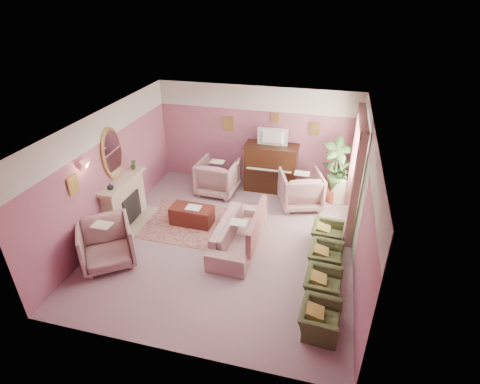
% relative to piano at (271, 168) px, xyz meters
% --- Properties ---
extents(floor, '(5.50, 6.00, 0.01)m').
position_rel_piano_xyz_m(floor, '(-0.50, -2.68, -0.65)').
color(floor, gray).
rests_on(floor, ground).
extents(ceiling, '(5.50, 6.00, 0.01)m').
position_rel_piano_xyz_m(ceiling, '(-0.50, -2.68, 2.15)').
color(ceiling, silver).
rests_on(ceiling, wall_back).
extents(wall_back, '(5.50, 0.02, 2.80)m').
position_rel_piano_xyz_m(wall_back, '(-0.50, 0.32, 0.75)').
color(wall_back, '#7D4A68').
rests_on(wall_back, floor).
extents(wall_front, '(5.50, 0.02, 2.80)m').
position_rel_piano_xyz_m(wall_front, '(-0.50, -5.68, 0.75)').
color(wall_front, '#7D4A68').
rests_on(wall_front, floor).
extents(wall_left, '(0.02, 6.00, 2.80)m').
position_rel_piano_xyz_m(wall_left, '(-3.25, -2.68, 0.75)').
color(wall_left, '#7D4A68').
rests_on(wall_left, floor).
extents(wall_right, '(0.02, 6.00, 2.80)m').
position_rel_piano_xyz_m(wall_right, '(2.25, -2.68, 0.75)').
color(wall_right, '#7D4A68').
rests_on(wall_right, floor).
extents(picture_rail_band, '(5.50, 0.01, 0.65)m').
position_rel_piano_xyz_m(picture_rail_band, '(-0.50, 0.31, 1.82)').
color(picture_rail_band, silver).
rests_on(picture_rail_band, wall_back).
extents(stripe_panel, '(0.01, 3.00, 2.15)m').
position_rel_piano_xyz_m(stripe_panel, '(2.23, -1.38, 0.42)').
color(stripe_panel, '#A2B78E').
rests_on(stripe_panel, wall_right).
extents(fireplace_surround, '(0.30, 1.40, 1.10)m').
position_rel_piano_xyz_m(fireplace_surround, '(-3.09, -2.48, -0.10)').
color(fireplace_surround, '#C3AF92').
rests_on(fireplace_surround, floor).
extents(fireplace_inset, '(0.18, 0.72, 0.68)m').
position_rel_piano_xyz_m(fireplace_inset, '(-2.99, -2.48, -0.25)').
color(fireplace_inset, black).
rests_on(fireplace_inset, floor).
extents(fire_ember, '(0.06, 0.54, 0.10)m').
position_rel_piano_xyz_m(fire_ember, '(-2.95, -2.48, -0.43)').
color(fire_ember, '#FF3119').
rests_on(fire_ember, floor).
extents(mantel_shelf, '(0.40, 1.55, 0.07)m').
position_rel_piano_xyz_m(mantel_shelf, '(-3.06, -2.48, 0.47)').
color(mantel_shelf, '#C3AF92').
rests_on(mantel_shelf, fireplace_surround).
extents(hearth, '(0.55, 1.50, 0.02)m').
position_rel_piano_xyz_m(hearth, '(-2.89, -2.48, -0.64)').
color(hearth, '#C3AF92').
rests_on(hearth, floor).
extents(mirror_frame, '(0.04, 0.72, 1.20)m').
position_rel_piano_xyz_m(mirror_frame, '(-3.20, -2.48, 1.15)').
color(mirror_frame, '#E0C35B').
rests_on(mirror_frame, wall_left).
extents(mirror_glass, '(0.01, 0.60, 1.06)m').
position_rel_piano_xyz_m(mirror_glass, '(-3.17, -2.48, 1.15)').
color(mirror_glass, silver).
rests_on(mirror_glass, wall_left).
extents(sconce_shade, '(0.20, 0.20, 0.16)m').
position_rel_piano_xyz_m(sconce_shade, '(-3.12, -3.53, 1.33)').
color(sconce_shade, '#E1856A').
rests_on(sconce_shade, wall_left).
extents(piano, '(1.40, 0.60, 1.30)m').
position_rel_piano_xyz_m(piano, '(0.00, 0.00, 0.00)').
color(piano, black).
rests_on(piano, floor).
extents(piano_keyshelf, '(1.30, 0.12, 0.06)m').
position_rel_piano_xyz_m(piano_keyshelf, '(-0.00, -0.35, 0.07)').
color(piano_keyshelf, black).
rests_on(piano_keyshelf, piano).
extents(piano_keys, '(1.20, 0.08, 0.02)m').
position_rel_piano_xyz_m(piano_keys, '(0.00, -0.35, 0.11)').
color(piano_keys, silver).
rests_on(piano_keys, piano).
extents(piano_top, '(1.45, 0.65, 0.04)m').
position_rel_piano_xyz_m(piano_top, '(0.00, 0.00, 0.66)').
color(piano_top, black).
rests_on(piano_top, piano).
extents(television, '(0.80, 0.12, 0.48)m').
position_rel_piano_xyz_m(television, '(0.00, -0.05, 0.95)').
color(television, black).
rests_on(television, piano).
extents(print_back_left, '(0.30, 0.03, 0.38)m').
position_rel_piano_xyz_m(print_back_left, '(-1.30, 0.28, 1.07)').
color(print_back_left, '#E0C35B').
rests_on(print_back_left, wall_back).
extents(print_back_right, '(0.26, 0.03, 0.34)m').
position_rel_piano_xyz_m(print_back_right, '(1.05, 0.28, 1.13)').
color(print_back_right, '#E0C35B').
rests_on(print_back_right, wall_back).
extents(print_back_mid, '(0.22, 0.03, 0.26)m').
position_rel_piano_xyz_m(print_back_mid, '(0.00, 0.28, 1.35)').
color(print_back_mid, '#E0C35B').
rests_on(print_back_mid, wall_back).
extents(print_left_wall, '(0.03, 0.28, 0.36)m').
position_rel_piano_xyz_m(print_left_wall, '(-3.21, -3.88, 1.07)').
color(print_left_wall, '#E0C35B').
rests_on(print_left_wall, wall_left).
extents(window_blind, '(0.03, 1.40, 1.80)m').
position_rel_piano_xyz_m(window_blind, '(2.20, -1.13, 1.05)').
color(window_blind, silver).
rests_on(window_blind, wall_right).
extents(curtain_left, '(0.16, 0.34, 2.60)m').
position_rel_piano_xyz_m(curtain_left, '(2.12, -2.05, 0.65)').
color(curtain_left, '#985A5B').
rests_on(curtain_left, floor).
extents(curtain_right, '(0.16, 0.34, 2.60)m').
position_rel_piano_xyz_m(curtain_right, '(2.12, -0.21, 0.65)').
color(curtain_right, '#985A5B').
rests_on(curtain_right, floor).
extents(pelmet, '(0.16, 2.20, 0.16)m').
position_rel_piano_xyz_m(pelmet, '(2.12, -1.13, 1.91)').
color(pelmet, '#985A5B').
rests_on(pelmet, wall_right).
extents(mantel_plant, '(0.16, 0.16, 0.28)m').
position_rel_piano_xyz_m(mantel_plant, '(-3.05, -1.93, 0.64)').
color(mantel_plant, '#365B2C').
rests_on(mantel_plant, mantel_shelf).
extents(mantel_vase, '(0.16, 0.16, 0.16)m').
position_rel_piano_xyz_m(mantel_vase, '(-3.05, -2.98, 0.58)').
color(mantel_vase, silver).
rests_on(mantel_vase, mantel_shelf).
extents(area_rug, '(2.53, 1.84, 0.01)m').
position_rel_piano_xyz_m(area_rug, '(-1.46, -2.20, -0.64)').
color(area_rug, '#9E625B').
rests_on(area_rug, floor).
extents(coffee_table, '(1.01, 0.53, 0.45)m').
position_rel_piano_xyz_m(coffee_table, '(-1.52, -2.18, -0.43)').
color(coffee_table, '#501D16').
rests_on(coffee_table, floor).
extents(table_paper, '(0.35, 0.28, 0.01)m').
position_rel_piano_xyz_m(table_paper, '(-1.47, -2.18, -0.20)').
color(table_paper, white).
rests_on(table_paper, coffee_table).
extents(sofa, '(0.71, 2.13, 0.86)m').
position_rel_piano_xyz_m(sofa, '(-0.21, -2.75, -0.22)').
color(sofa, '#AB8381').
rests_on(sofa, floor).
extents(sofa_throw, '(0.11, 1.61, 0.59)m').
position_rel_piano_xyz_m(sofa_throw, '(0.19, -2.75, -0.05)').
color(sofa_throw, '#985A5B').
rests_on(sofa_throw, sofa).
extents(floral_armchair_left, '(1.01, 1.01, 1.05)m').
position_rel_piano_xyz_m(floral_armchair_left, '(-1.38, -0.54, -0.12)').
color(floral_armchair_left, '#AB8381').
rests_on(floral_armchair_left, floor).
extents(floral_armchair_right, '(1.01, 1.01, 1.05)m').
position_rel_piano_xyz_m(floral_armchair_right, '(0.90, -0.70, -0.12)').
color(floral_armchair_right, '#AB8381').
rests_on(floral_armchair_right, floor).
extents(floral_armchair_front, '(1.01, 1.01, 1.05)m').
position_rel_piano_xyz_m(floral_armchair_front, '(-2.68, -3.98, -0.12)').
color(floral_armchair_front, '#AB8381').
rests_on(floral_armchair_front, floor).
extents(olive_chair_a, '(0.53, 0.75, 0.65)m').
position_rel_piano_xyz_m(olive_chair_a, '(1.67, -4.68, -0.33)').
color(olive_chair_a, '#45512A').
rests_on(olive_chair_a, floor).
extents(olive_chair_b, '(0.53, 0.75, 0.65)m').
position_rel_piano_xyz_m(olive_chair_b, '(1.67, -3.86, -0.33)').
color(olive_chair_b, '#45512A').
rests_on(olive_chair_b, floor).
extents(olive_chair_c, '(0.53, 0.75, 0.65)m').
position_rel_piano_xyz_m(olive_chair_c, '(1.67, -3.04, -0.33)').
color(olive_chair_c, '#45512A').
rests_on(olive_chair_c, floor).
extents(olive_chair_d, '(0.53, 0.75, 0.65)m').
position_rel_piano_xyz_m(olive_chair_d, '(1.67, -2.22, -0.33)').
color(olive_chair_d, '#45512A').
rests_on(olive_chair_d, floor).
extents(side_table, '(0.52, 0.52, 0.70)m').
position_rel_piano_xyz_m(side_table, '(1.86, -0.17, -0.30)').
color(side_table, silver).
rests_on(side_table, floor).
extents(side_plant_big, '(0.30, 0.30, 0.34)m').
position_rel_piano_xyz_m(side_plant_big, '(1.86, -0.17, 0.22)').
color(side_plant_big, '#365B2C').
rests_on(side_plant_big, side_table).
extents(side_plant_small, '(0.16, 0.16, 0.28)m').
position_rel_piano_xyz_m(side_plant_small, '(1.98, -0.27, 0.19)').
color(side_plant_small, '#365B2C').
rests_on(side_plant_small, side_table).
extents(palm_pot, '(0.34, 0.34, 0.34)m').
position_rel_piano_xyz_m(palm_pot, '(1.72, -0.25, -0.48)').
color(palm_pot, '#A94730').
rests_on(palm_pot, floor).
extents(palm_plant, '(0.76, 0.76, 1.44)m').
position_rel_piano_xyz_m(palm_plant, '(1.72, -0.25, 0.41)').
color(palm_plant, '#365B2C').
rests_on(palm_plant, palm_pot).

